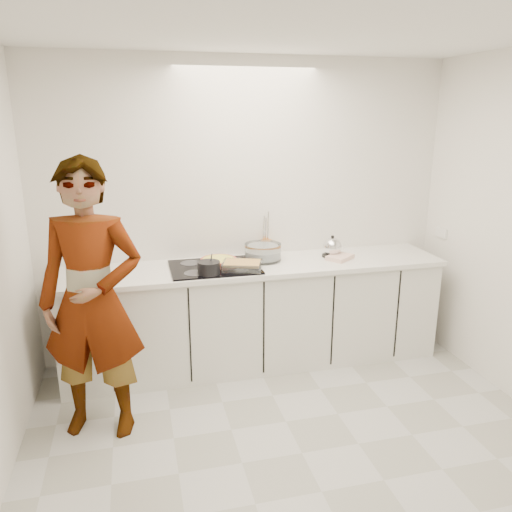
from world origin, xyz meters
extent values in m
cube|color=beige|center=(0.00, 0.00, 0.00)|extent=(3.60, 3.20, 0.00)
cube|color=white|center=(0.00, 0.00, 2.60)|extent=(3.60, 3.20, 0.00)
cube|color=white|center=(0.00, 1.60, 1.30)|extent=(3.60, 0.00, 2.60)
cube|color=white|center=(0.00, -1.60, 1.30)|extent=(3.60, 0.00, 2.60)
cube|color=white|center=(1.79, 1.33, 1.07)|extent=(0.02, 0.15, 0.09)
cube|color=silver|center=(0.00, 1.28, 0.43)|extent=(3.20, 0.58, 0.87)
cube|color=white|center=(0.00, 1.28, 0.89)|extent=(3.24, 0.64, 0.04)
cube|color=black|center=(-0.35, 1.26, 0.92)|extent=(0.72, 0.54, 0.01)
cylinder|color=#AB4333|center=(-0.31, 1.31, 0.95)|extent=(0.39, 0.39, 0.05)
cylinder|color=#F4E74E|center=(-0.31, 1.31, 0.97)|extent=(0.34, 0.34, 0.01)
cylinder|color=black|center=(-0.42, 1.08, 0.97)|extent=(0.19, 0.19, 0.10)
cylinder|color=silver|center=(-0.40, 1.10, 1.02)|extent=(0.02, 0.07, 0.15)
cube|color=silver|center=(-0.14, 1.13, 0.95)|extent=(0.37, 0.32, 0.06)
cube|color=tan|center=(-0.14, 1.13, 0.97)|extent=(0.33, 0.28, 0.02)
cylinder|color=silver|center=(0.09, 1.38, 0.98)|extent=(0.42, 0.42, 0.15)
cylinder|color=white|center=(0.09, 1.38, 0.96)|extent=(0.35, 0.35, 0.07)
cube|color=white|center=(0.75, 1.25, 0.93)|extent=(0.28, 0.26, 0.04)
cylinder|color=black|center=(0.71, 1.34, 0.92)|extent=(0.23, 0.23, 0.02)
sphere|color=silver|center=(0.71, 1.34, 1.00)|extent=(0.22, 0.22, 0.17)
sphere|color=black|center=(0.71, 1.34, 1.09)|extent=(0.04, 0.04, 0.03)
cylinder|color=orange|center=(0.17, 1.55, 0.98)|extent=(0.13, 0.13, 0.13)
imported|color=silver|center=(-1.27, 0.61, 0.95)|extent=(0.78, 0.61, 1.89)
camera|label=1|loc=(-0.95, -2.62, 2.14)|focal=35.00mm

